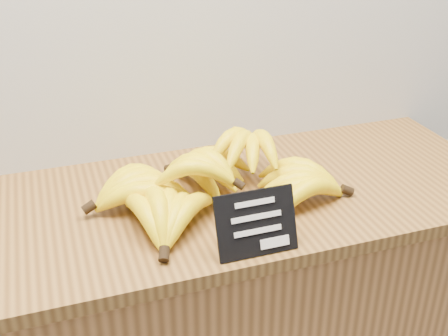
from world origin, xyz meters
The scene contains 3 objects.
counter_top centered at (-0.12, 2.75, 0.92)m, with size 1.36×0.54×0.03m, color brown.
chalkboard_sign centered at (-0.12, 2.53, 0.99)m, with size 0.16×0.01×0.12m, color black.
banana_pile centered at (-0.15, 2.74, 0.98)m, with size 0.56×0.39×0.12m.
Camera 1 is at (-0.46, 1.72, 1.56)m, focal length 45.00 mm.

